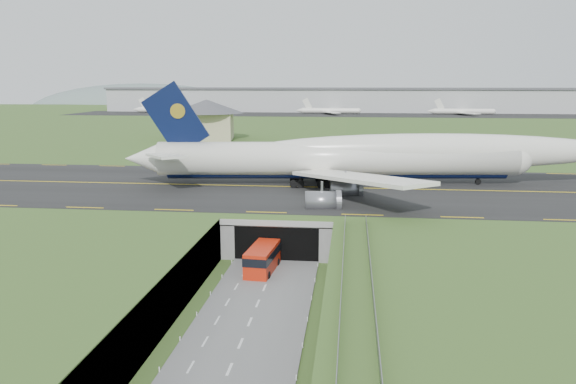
# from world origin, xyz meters

# --- Properties ---
(ground) EXTENTS (900.00, 900.00, 0.00)m
(ground) POSITION_xyz_m (0.00, 0.00, 0.00)
(ground) COLOR #3A5B24
(ground) RESTS_ON ground
(airfield_deck) EXTENTS (800.00, 800.00, 6.00)m
(airfield_deck) POSITION_xyz_m (0.00, 0.00, 3.00)
(airfield_deck) COLOR gray
(airfield_deck) RESTS_ON ground
(trench_road) EXTENTS (12.00, 75.00, 0.20)m
(trench_road) POSITION_xyz_m (0.00, -7.50, 0.10)
(trench_road) COLOR slate
(trench_road) RESTS_ON ground
(taxiway) EXTENTS (800.00, 44.00, 0.18)m
(taxiway) POSITION_xyz_m (0.00, 33.00, 6.09)
(taxiway) COLOR black
(taxiway) RESTS_ON airfield_deck
(tunnel_portal) EXTENTS (17.00, 22.30, 6.00)m
(tunnel_portal) POSITION_xyz_m (0.00, 16.71, 3.33)
(tunnel_portal) COLOR gray
(tunnel_portal) RESTS_ON ground
(guideway) EXTENTS (3.00, 53.00, 7.05)m
(guideway) POSITION_xyz_m (11.00, -19.11, 5.32)
(guideway) COLOR #A8A8A3
(guideway) RESTS_ON ground
(jumbo_jet) EXTENTS (92.11, 59.39, 19.76)m
(jumbo_jet) POSITION_xyz_m (14.05, 36.87, 11.31)
(jumbo_jet) COLOR white
(jumbo_jet) RESTS_ON ground
(shuttle_tram) EXTENTS (3.91, 8.68, 3.42)m
(shuttle_tram) POSITION_xyz_m (-1.24, 3.32, 1.87)
(shuttle_tram) COLOR red
(shuttle_tram) RESTS_ON ground
(service_building) EXTENTS (27.78, 27.78, 13.35)m
(service_building) POSITION_xyz_m (-37.94, 116.74, 13.91)
(service_building) COLOR tan
(service_building) RESTS_ON ground
(cargo_terminal) EXTENTS (320.00, 67.00, 15.60)m
(cargo_terminal) POSITION_xyz_m (-0.11, 299.41, 13.96)
(cargo_terminal) COLOR #B2B2B2
(cargo_terminal) RESTS_ON ground
(distant_hills) EXTENTS (700.00, 91.00, 60.00)m
(distant_hills) POSITION_xyz_m (64.38, 430.00, -4.00)
(distant_hills) COLOR slate
(distant_hills) RESTS_ON ground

